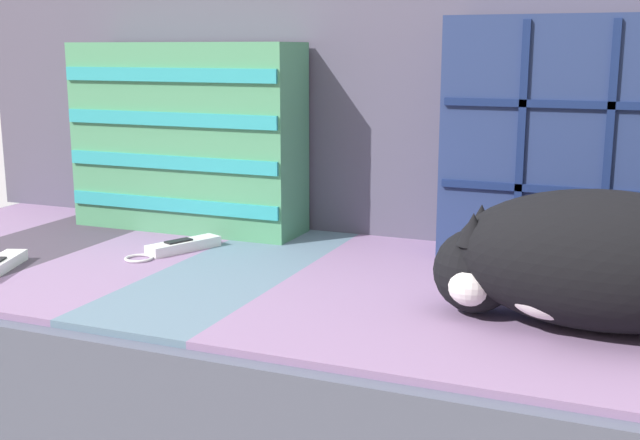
{
  "coord_description": "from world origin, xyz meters",
  "views": [
    {
      "loc": [
        0.4,
        -1.02,
        0.79
      ],
      "look_at": [
        -0.05,
        0.07,
        0.53
      ],
      "focal_mm": 45.0,
      "sensor_mm": 36.0,
      "label": 1
    }
  ],
  "objects_px": {
    "sleeping_cat": "(588,263)",
    "game_remote_far": "(180,247)",
    "couch": "(364,402)",
    "throw_pillow_striped": "(187,137)",
    "throw_pillow_quilted": "(568,143)"
  },
  "relations": [
    {
      "from": "throw_pillow_quilted",
      "to": "game_remote_far",
      "type": "bearing_deg",
      "value": -164.75
    },
    {
      "from": "throw_pillow_striped",
      "to": "sleeping_cat",
      "type": "distance_m",
      "value": 0.84
    },
    {
      "from": "couch",
      "to": "throw_pillow_quilted",
      "type": "relative_size",
      "value": 4.95
    },
    {
      "from": "sleeping_cat",
      "to": "game_remote_far",
      "type": "height_order",
      "value": "sleeping_cat"
    },
    {
      "from": "game_remote_far",
      "to": "throw_pillow_striped",
      "type": "bearing_deg",
      "value": 115.88
    },
    {
      "from": "throw_pillow_striped",
      "to": "sleeping_cat",
      "type": "relative_size",
      "value": 1.03
    },
    {
      "from": "throw_pillow_quilted",
      "to": "sleeping_cat",
      "type": "bearing_deg",
      "value": -78.72
    },
    {
      "from": "couch",
      "to": "sleeping_cat",
      "type": "bearing_deg",
      "value": -19.69
    },
    {
      "from": "couch",
      "to": "game_remote_far",
      "type": "xyz_separation_m",
      "value": [
        -0.35,
        0.01,
        0.23
      ]
    },
    {
      "from": "sleeping_cat",
      "to": "couch",
      "type": "bearing_deg",
      "value": 160.31
    },
    {
      "from": "throw_pillow_quilted",
      "to": "throw_pillow_striped",
      "type": "height_order",
      "value": "throw_pillow_quilted"
    },
    {
      "from": "couch",
      "to": "throw_pillow_striped",
      "type": "bearing_deg",
      "value": 156.92
    },
    {
      "from": "couch",
      "to": "game_remote_far",
      "type": "distance_m",
      "value": 0.42
    },
    {
      "from": "sleeping_cat",
      "to": "game_remote_far",
      "type": "relative_size",
      "value": 2.4
    },
    {
      "from": "throw_pillow_striped",
      "to": "sleeping_cat",
      "type": "height_order",
      "value": "throw_pillow_striped"
    }
  ]
}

